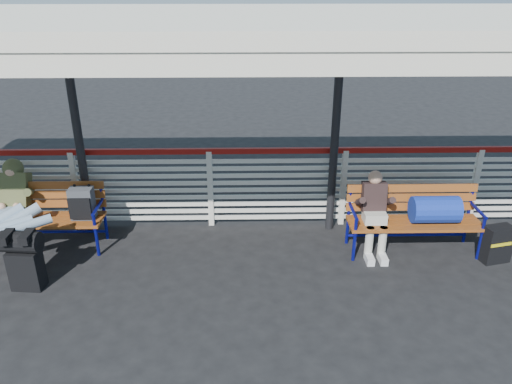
{
  "coord_description": "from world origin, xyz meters",
  "views": [
    {
      "loc": [
        0.55,
        -4.97,
        3.59
      ],
      "look_at": [
        0.67,
        1.0,
        0.94
      ],
      "focal_mm": 35.0,
      "sensor_mm": 36.0,
      "label": 1
    }
  ],
  "objects_px": {
    "companion_person": "(375,212)",
    "traveler_man": "(15,213)",
    "luggage_stack": "(24,258)",
    "bench_right": "(425,211)",
    "bench_left": "(51,208)",
    "suitcase_side": "(497,244)"
  },
  "relations": [
    {
      "from": "companion_person",
      "to": "traveler_man",
      "type": "bearing_deg",
      "value": -178.66
    },
    {
      "from": "luggage_stack",
      "to": "bench_right",
      "type": "distance_m",
      "value": 5.19
    },
    {
      "from": "luggage_stack",
      "to": "traveler_man",
      "type": "relative_size",
      "value": 0.47
    },
    {
      "from": "luggage_stack",
      "to": "bench_left",
      "type": "distance_m",
      "value": 1.05
    },
    {
      "from": "luggage_stack",
      "to": "suitcase_side",
      "type": "distance_m",
      "value": 6.06
    },
    {
      "from": "traveler_man",
      "to": "companion_person",
      "type": "relative_size",
      "value": 1.43
    },
    {
      "from": "bench_left",
      "to": "suitcase_side",
      "type": "xyz_separation_m",
      "value": [
        6.04,
        -0.53,
        -0.33
      ]
    },
    {
      "from": "traveler_man",
      "to": "suitcase_side",
      "type": "relative_size",
      "value": 3.17
    },
    {
      "from": "luggage_stack",
      "to": "suitcase_side",
      "type": "bearing_deg",
      "value": 9.95
    },
    {
      "from": "suitcase_side",
      "to": "bench_left",
      "type": "bearing_deg",
      "value": 161.38
    },
    {
      "from": "companion_person",
      "to": "suitcase_side",
      "type": "height_order",
      "value": "companion_person"
    },
    {
      "from": "bench_left",
      "to": "suitcase_side",
      "type": "relative_size",
      "value": 3.49
    },
    {
      "from": "bench_left",
      "to": "traveler_man",
      "type": "distance_m",
      "value": 0.49
    },
    {
      "from": "traveler_man",
      "to": "suitcase_side",
      "type": "distance_m",
      "value": 6.39
    },
    {
      "from": "traveler_man",
      "to": "suitcase_side",
      "type": "bearing_deg",
      "value": -1.67
    },
    {
      "from": "bench_left",
      "to": "suitcase_side",
      "type": "bearing_deg",
      "value": -5.04
    },
    {
      "from": "luggage_stack",
      "to": "bench_left",
      "type": "xyz_separation_m",
      "value": [
        -0.01,
        1.03,
        0.17
      ]
    },
    {
      "from": "luggage_stack",
      "to": "traveler_man",
      "type": "xyz_separation_m",
      "value": [
        -0.35,
        0.69,
        0.26
      ]
    },
    {
      "from": "traveler_man",
      "to": "bench_left",
      "type": "bearing_deg",
      "value": 46.15
    },
    {
      "from": "suitcase_side",
      "to": "traveler_man",
      "type": "bearing_deg",
      "value": 164.75
    },
    {
      "from": "suitcase_side",
      "to": "luggage_stack",
      "type": "bearing_deg",
      "value": 171.16
    },
    {
      "from": "luggage_stack",
      "to": "companion_person",
      "type": "xyz_separation_m",
      "value": [
        4.43,
        0.8,
        0.17
      ]
    }
  ]
}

